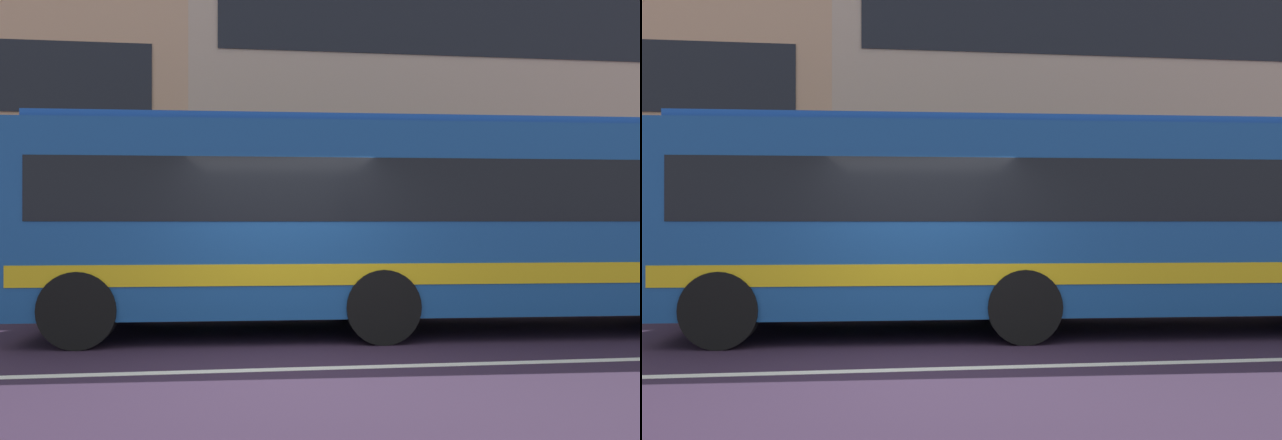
{
  "view_description": "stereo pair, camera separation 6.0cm",
  "coord_description": "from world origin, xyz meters",
  "views": [
    {
      "loc": [
        -0.58,
        -7.29,
        1.64
      ],
      "look_at": [
        0.74,
        2.93,
        1.66
      ],
      "focal_mm": 37.09,
      "sensor_mm": 36.0,
      "label": 1
    },
    {
      "loc": [
        -0.52,
        -7.3,
        1.64
      ],
      "look_at": [
        0.74,
        2.93,
        1.66
      ],
      "focal_mm": 37.09,
      "sensor_mm": 36.0,
      "label": 2
    }
  ],
  "objects": [
    {
      "name": "apartment_block_right",
      "position": [
        7.97,
        15.83,
        6.58
      ],
      "size": [
        19.58,
        10.29,
        13.16
      ],
      "color": "#C5A890",
      "rests_on": "ground_plane"
    },
    {
      "name": "lane_centre_line",
      "position": [
        0.0,
        0.0,
        0.0
      ],
      "size": [
        60.0,
        0.16,
        0.01
      ],
      "primitive_type": "cube",
      "color": "silver",
      "rests_on": "ground_plane"
    },
    {
      "name": "transit_bus",
      "position": [
        2.13,
        2.47,
        1.71
      ],
      "size": [
        11.42,
        2.99,
        3.1
      ],
      "color": "#194B8E",
      "rests_on": "ground_plane"
    },
    {
      "name": "hedge_row_far",
      "position": [
        -3.23,
        6.28,
        0.57
      ],
      "size": [
        13.52,
        1.1,
        1.13
      ],
      "primitive_type": "cube",
      "color": "#2C6233",
      "rests_on": "ground_plane"
    },
    {
      "name": "ground_plane",
      "position": [
        0.0,
        0.0,
        0.0
      ],
      "size": [
        160.0,
        160.0,
        0.0
      ],
      "primitive_type": "plane",
      "color": "#2D1F33"
    }
  ]
}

